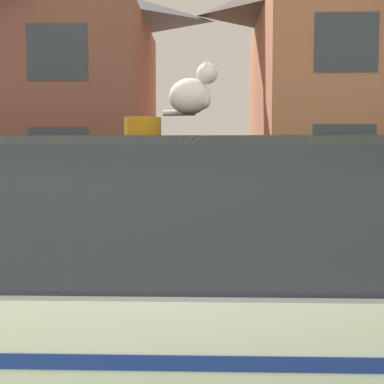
{
  "coord_description": "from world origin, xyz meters",
  "views": [
    {
      "loc": [
        0.55,
        -0.82,
        1.48
      ],
      "look_at": [
        0.4,
        5.13,
        1.05
      ],
      "focal_mm": 50.0,
      "sensor_mm": 36.0,
      "label": 1
    }
  ],
  "objects": [
    {
      "name": "garden_hedge",
      "position": [
        0.57,
        9.7,
        0.53
      ],
      "size": [
        13.61,
        0.86,
        1.06
      ],
      "primitive_type": "cube",
      "color": "#3D7F38",
      "rests_on": "ground"
    },
    {
      "name": "police_car",
      "position": [
        0.44,
        2.31,
        0.75
      ],
      "size": [
        4.45,
        1.72,
        1.68
      ],
      "rotation": [
        0.0,
        0.0,
        -0.01
      ],
      "color": "black",
      "rests_on": "road_strip"
    },
    {
      "name": "wheelie_bin",
      "position": [
        3.74,
        9.96,
        0.56
      ],
      "size": [
        0.62,
        0.68,
        1.12
      ],
      "rotation": [
        0.0,
        0.0,
        0.1
      ],
      "color": "#23662D",
      "rests_on": "ground"
    },
    {
      "name": "cat",
      "position": [
        0.49,
        2.08,
        1.81
      ],
      "size": [
        0.3,
        0.23,
        0.29
      ],
      "rotation": [
        0.0,
        0.0,
        6.09
      ],
      "color": "silver",
      "rests_on": "police_car"
    },
    {
      "name": "house_left",
      "position": [
        -5.04,
        14.36,
        3.51
      ],
      "size": [
        8.27,
        5.81,
        6.89
      ],
      "color": "brown",
      "rests_on": "ground"
    },
    {
      "name": "road_strip",
      "position": [
        0.0,
        4.5,
        0.01
      ],
      "size": [
        28.0,
        6.91,
        0.01
      ],
      "primitive_type": "cube",
      "color": "#5B5B60",
      "rests_on": "ground"
    }
  ]
}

